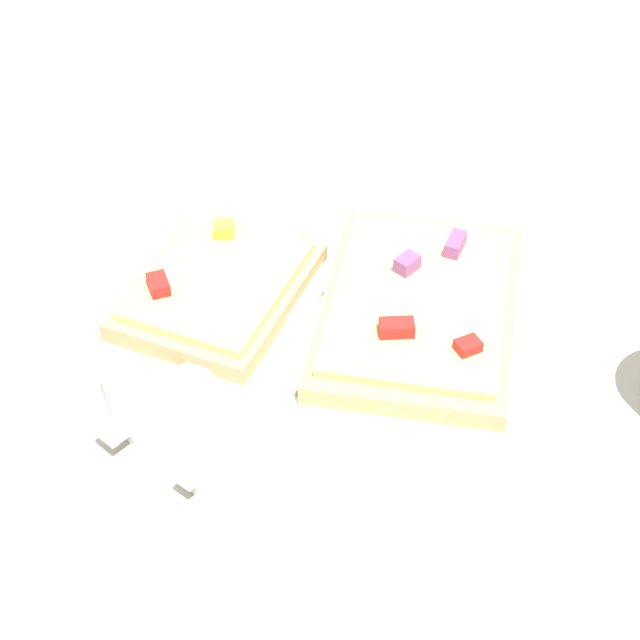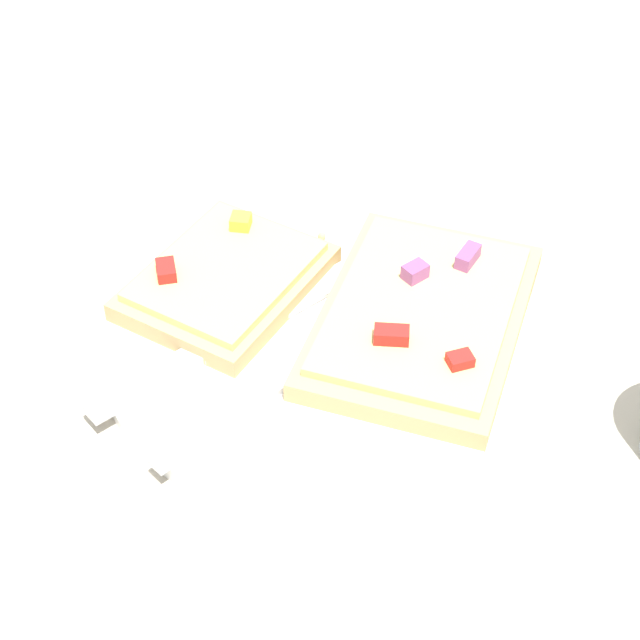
{
  "view_description": "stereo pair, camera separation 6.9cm",
  "coord_description": "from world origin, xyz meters",
  "px_view_note": "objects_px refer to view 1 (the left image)",
  "views": [
    {
      "loc": [
        -0.39,
        -0.31,
        0.5
      ],
      "look_at": [
        0.0,
        0.0,
        0.02
      ],
      "focal_mm": 60.0,
      "sensor_mm": 36.0,
      "label": 1
    },
    {
      "loc": [
        -0.35,
        -0.36,
        0.5
      ],
      "look_at": [
        0.0,
        0.0,
        0.02
      ],
      "focal_mm": 60.0,
      "sensor_mm": 36.0,
      "label": 2
    }
  ],
  "objects_px": {
    "plate": "(320,338)",
    "pizza_slice_main": "(419,307)",
    "knife": "(212,359)",
    "fork": "(312,367)",
    "pizza_slice_corner": "(218,288)"
  },
  "relations": [
    {
      "from": "pizza_slice_corner",
      "to": "fork",
      "type": "bearing_deg",
      "value": -113.09
    },
    {
      "from": "plate",
      "to": "pizza_slice_corner",
      "type": "height_order",
      "value": "pizza_slice_corner"
    },
    {
      "from": "pizza_slice_corner",
      "to": "pizza_slice_main",
      "type": "bearing_deg",
      "value": -74.86
    },
    {
      "from": "knife",
      "to": "pizza_slice_main",
      "type": "height_order",
      "value": "pizza_slice_main"
    },
    {
      "from": "plate",
      "to": "knife",
      "type": "xyz_separation_m",
      "value": [
        -0.07,
        0.04,
        0.01
      ]
    },
    {
      "from": "plate",
      "to": "fork",
      "type": "bearing_deg",
      "value": -149.35
    },
    {
      "from": "knife",
      "to": "pizza_slice_main",
      "type": "relative_size",
      "value": 0.96
    },
    {
      "from": "knife",
      "to": "pizza_slice_corner",
      "type": "distance_m",
      "value": 0.06
    },
    {
      "from": "plate",
      "to": "knife",
      "type": "bearing_deg",
      "value": 151.07
    },
    {
      "from": "plate",
      "to": "pizza_slice_main",
      "type": "xyz_separation_m",
      "value": [
        0.05,
        -0.04,
        0.02
      ]
    },
    {
      "from": "plate",
      "to": "pizza_slice_main",
      "type": "height_order",
      "value": "pizza_slice_main"
    },
    {
      "from": "fork",
      "to": "pizza_slice_corner",
      "type": "xyz_separation_m",
      "value": [
        0.01,
        0.09,
        0.01
      ]
    },
    {
      "from": "knife",
      "to": "pizza_slice_main",
      "type": "xyz_separation_m",
      "value": [
        0.12,
        -0.08,
        0.01
      ]
    },
    {
      "from": "fork",
      "to": "knife",
      "type": "distance_m",
      "value": 0.06
    },
    {
      "from": "pizza_slice_main",
      "to": "knife",
      "type": "bearing_deg",
      "value": 117.87
    }
  ]
}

